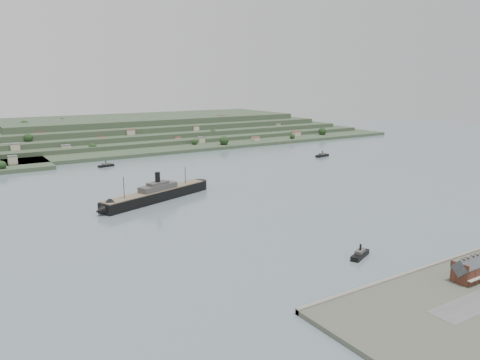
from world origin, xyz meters
TOP-DOWN VIEW (x-y plane):
  - ground at (0.00, 0.00)m, footprint 1400.00×1400.00m
  - far_peninsula at (27.91, 393.10)m, footprint 760.00×309.00m
  - steamship at (-91.01, 38.15)m, footprint 101.25×45.96m
  - tugboat at (-46.03, -120.43)m, footprint 15.98×9.83m
  - ferry_west at (-79.05, 193.70)m, footprint 16.90×7.21m
  - ferry_east at (149.63, 122.54)m, footprint 19.43×8.39m

SIDE VIEW (x-z plane):
  - ground at x=0.00m, z-range 0.00..0.00m
  - ferry_west at x=-79.05m, z-range -1.59..4.55m
  - ferry_east at x=149.63m, z-range -1.83..5.23m
  - tugboat at x=-46.03m, z-range -1.79..5.22m
  - steamship at x=-91.01m, z-range -7.96..17.29m
  - far_peninsula at x=27.91m, z-range -3.12..26.88m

